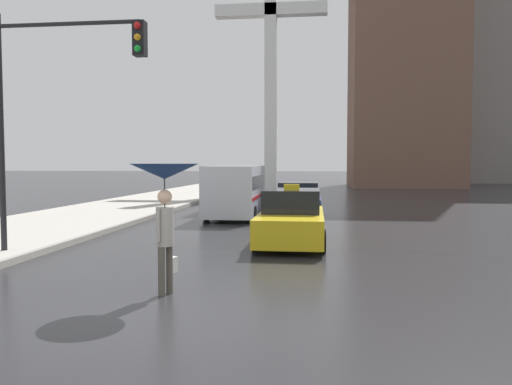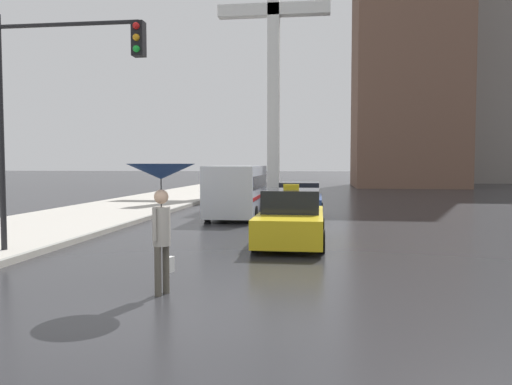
% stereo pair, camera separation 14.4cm
% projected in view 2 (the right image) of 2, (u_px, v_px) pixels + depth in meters
% --- Properties ---
extents(ground_plane, '(300.00, 300.00, 0.00)m').
position_uv_depth(ground_plane, '(155.00, 315.00, 7.54)').
color(ground_plane, '#262628').
extents(taxi, '(1.91, 4.56, 1.70)m').
position_uv_depth(taxi, '(291.00, 219.00, 14.33)').
color(taxi, gold).
rests_on(taxi, ground_plane).
extents(sedan_red, '(1.91, 4.37, 1.53)m').
position_uv_depth(sedan_red, '(300.00, 202.00, 20.52)').
color(sedan_red, navy).
rests_on(sedan_red, ground_plane).
extents(ambulance_van, '(2.14, 5.37, 2.19)m').
position_uv_depth(ambulance_van, '(237.00, 189.00, 21.37)').
color(ambulance_van, silver).
rests_on(ambulance_van, ground_plane).
extents(pedestrian_with_umbrella, '(1.18, 1.18, 2.28)m').
position_uv_depth(pedestrian_with_umbrella, '(161.00, 186.00, 8.61)').
color(pedestrian_with_umbrella, '#4C473D').
rests_on(pedestrian_with_umbrella, ground_plane).
extents(traffic_light, '(3.74, 0.38, 5.88)m').
position_uv_depth(traffic_light, '(55.00, 88.00, 11.91)').
color(traffic_light, black).
rests_on(traffic_light, ground_plane).
extents(building_tower_near, '(10.34, 10.46, 32.63)m').
position_uv_depth(building_tower_near, '(408.00, 23.00, 49.59)').
color(building_tower_near, brown).
rests_on(building_tower_near, ground_plane).
extents(building_tower_far, '(11.26, 10.36, 37.38)m').
position_uv_depth(building_tower_far, '(488.00, 30.00, 61.29)').
color(building_tower_far, gray).
rests_on(building_tower_far, ground_plane).
extents(monument_cross, '(8.55, 0.90, 19.43)m').
position_uv_depth(monument_cross, '(274.00, 50.00, 38.12)').
color(monument_cross, white).
rests_on(monument_cross, ground_plane).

